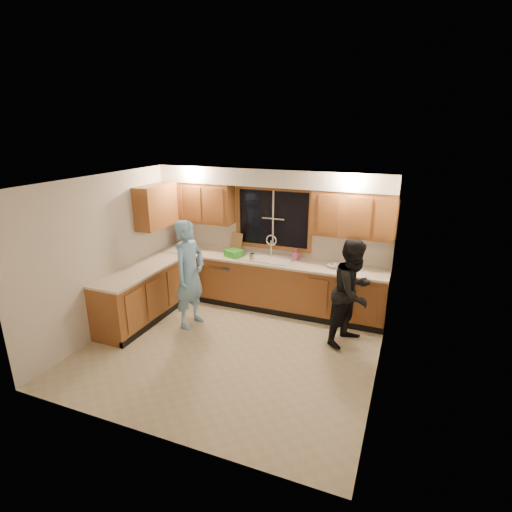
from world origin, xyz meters
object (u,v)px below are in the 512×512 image
(knife_block, at_px, (183,240))
(dish_crate, at_px, (234,253))
(bowl, at_px, (334,266))
(woman, at_px, (353,292))
(dishwasher, at_px, (225,279))
(soap_bottle, at_px, (296,254))
(sink, at_px, (267,262))
(stove, at_px, (120,308))
(man, at_px, (190,274))

(knife_block, relative_size, dish_crate, 0.85)
(bowl, bearing_deg, woman, -58.76)
(bowl, bearing_deg, dish_crate, -177.25)
(dishwasher, xyz_separation_m, soap_bottle, (1.33, 0.17, 0.61))
(woman, relative_size, knife_block, 7.22)
(sink, distance_m, stove, 2.60)
(dish_crate, height_order, bowl, dish_crate)
(dishwasher, height_order, knife_block, knife_block)
(dishwasher, height_order, soap_bottle, soap_bottle)
(dishwasher, bearing_deg, knife_block, 169.77)
(man, height_order, dish_crate, man)
(sink, relative_size, dish_crate, 3.21)
(man, relative_size, soap_bottle, 8.93)
(knife_block, bearing_deg, bowl, -21.00)
(woman, xyz_separation_m, soap_bottle, (-1.14, 0.87, 0.20))
(stove, height_order, dish_crate, dish_crate)
(dishwasher, height_order, dish_crate, dish_crate)
(sink, height_order, knife_block, sink)
(woman, bearing_deg, sink, 90.26)
(knife_block, height_order, bowl, knife_block)
(man, bearing_deg, knife_block, 41.77)
(dishwasher, xyz_separation_m, bowl, (2.04, 0.02, 0.54))
(sink, relative_size, soap_bottle, 4.29)
(sink, bearing_deg, dish_crate, -172.20)
(knife_block, bearing_deg, stove, -106.85)
(woman, bearing_deg, stove, 131.99)
(woman, bearing_deg, man, 123.03)
(woman, bearing_deg, soap_bottle, 76.57)
(sink, height_order, bowl, sink)
(sink, distance_m, soap_bottle, 0.53)
(soap_bottle, distance_m, bowl, 0.73)
(dish_crate, relative_size, soap_bottle, 1.34)
(dishwasher, distance_m, soap_bottle, 1.47)
(man, relative_size, knife_block, 7.84)
(dishwasher, bearing_deg, woman, -15.80)
(sink, xyz_separation_m, dish_crate, (-0.62, -0.08, 0.12))
(stove, relative_size, man, 0.50)
(sink, relative_size, man, 0.48)
(dishwasher, bearing_deg, man, -94.32)
(woman, height_order, knife_block, woman)
(dish_crate, distance_m, bowl, 1.81)
(stove, xyz_separation_m, dish_crate, (1.18, 1.74, 0.53))
(sink, height_order, man, man)
(dish_crate, distance_m, soap_bottle, 1.13)
(sink, xyz_separation_m, stove, (-1.80, -1.82, -0.41))
(bowl, bearing_deg, stove, -148.56)
(sink, bearing_deg, man, -129.82)
(dishwasher, bearing_deg, bowl, 0.47)
(dish_crate, bearing_deg, stove, -124.15)
(sink, bearing_deg, soap_bottle, 18.41)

